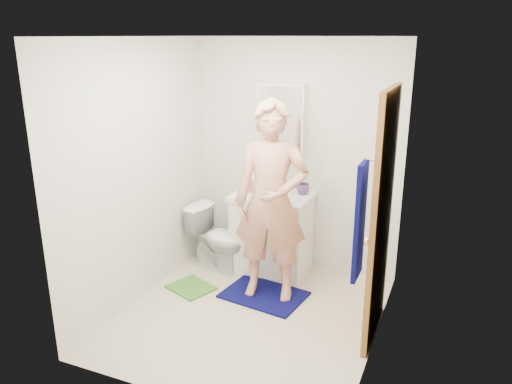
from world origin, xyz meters
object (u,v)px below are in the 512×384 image
Objects in this scene: toilet at (219,238)px; man at (271,202)px; medicine_cabinet at (281,118)px; toothbrush_cup at (303,189)px; vanity_cabinet at (272,235)px; towel at (360,221)px; soap_dispenser at (250,184)px.

man is at bearing -107.39° from toilet.
toilet is at bearing -144.44° from medicine_cabinet.
toothbrush_cup is at bearing -60.71° from toilet.
toothbrush_cup is at bearing 73.19° from man.
toothbrush_cup reaches higher than toilet.
medicine_cabinet reaches higher than vanity_cabinet.
towel is (1.18, -1.71, -0.35)m from medicine_cabinet.
medicine_cabinet is 0.37× the size of man.
vanity_cabinet is at bearing 100.34° from man.
man is (0.19, -0.76, -0.64)m from medicine_cabinet.
toothbrush_cup is at bearing 119.06° from towel.
medicine_cabinet is 0.75m from soap_dispenser.
soap_dispenser is at bearing -164.00° from toothbrush_cup.
towel is at bearing -51.53° from vanity_cabinet.
toothbrush_cup is (0.28, -0.09, -0.70)m from medicine_cabinet.
medicine_cabinet is 1.02m from man.
toilet is 4.97× the size of toothbrush_cup.
soap_dispenser is 0.09× the size of man.
medicine_cabinet is at bearing 162.09° from toothbrush_cup.
medicine_cabinet is at bearing 94.80° from man.
soap_dispenser is 0.68m from man.
vanity_cabinet is 1.22m from medicine_cabinet.
toilet is 0.36× the size of man.
soap_dispenser reaches higher than vanity_cabinet.
soap_dispenser is at bearing -135.63° from medicine_cabinet.
man is at bearing 136.17° from towel.
towel is 1.40m from man.
toothbrush_cup is 0.68m from man.
man is (0.74, -0.37, 0.62)m from toilet.
toothbrush_cup is at bearing -17.91° from medicine_cabinet.
soap_dispenser is (0.30, 0.15, 0.60)m from toilet.
man reaches higher than vanity_cabinet.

